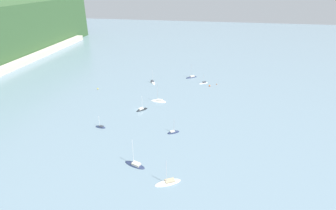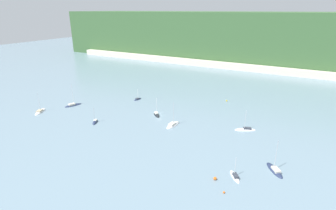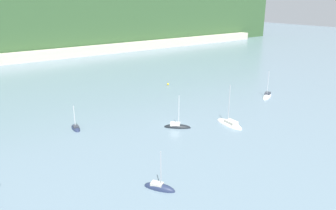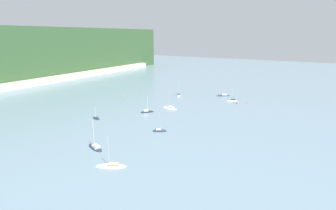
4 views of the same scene
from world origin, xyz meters
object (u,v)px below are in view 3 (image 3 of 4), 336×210
Objects in this scene: sailboat_4 at (267,96)px; sailboat_5 at (229,124)px; sailboat_6 at (76,128)px; sailboat_2 at (177,127)px; mooring_buoy_1 at (168,84)px; sailboat_8 at (159,188)px.

sailboat_5 is at bearing -7.34° from sailboat_4.
sailboat_6 is (-30.57, 19.34, -0.02)m from sailboat_5.
sailboat_2 is 12.29× the size of mooring_buoy_1.
sailboat_4 is 1.46× the size of sailboat_6.
sailboat_2 is 12.66m from sailboat_5.
sailboat_8 is at bearing -169.33° from sailboat_6.
sailboat_2 reaches higher than sailboat_6.
sailboat_4 is 57.87m from sailboat_6.
mooring_buoy_1 is (40.78, 19.29, 0.28)m from sailboat_6.
sailboat_8 is at bearing -5.28° from sailboat_4.
sailboat_5 is 31.93m from sailboat_8.
sailboat_5 reaches higher than sailboat_8.
sailboat_2 reaches higher than sailboat_8.
sailboat_4 is 59.96m from sailboat_8.
sailboat_4 reaches higher than sailboat_8.
sailboat_6 is 45.12m from mooring_buoy_1.
sailboat_5 reaches higher than sailboat_2.
sailboat_4 is 0.84× the size of sailboat_5.
sailboat_5 is (11.16, -5.97, -0.01)m from sailboat_2.
sailboat_5 reaches higher than sailboat_6.
sailboat_5 is at bearing 82.18° from sailboat_8.
sailboat_2 is 1.16× the size of sailboat_8.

